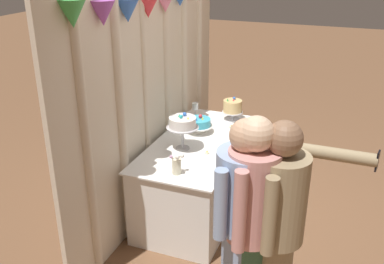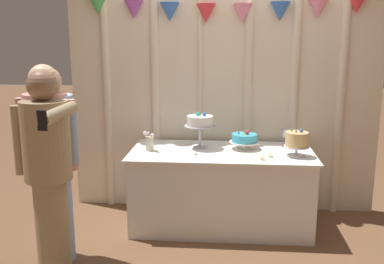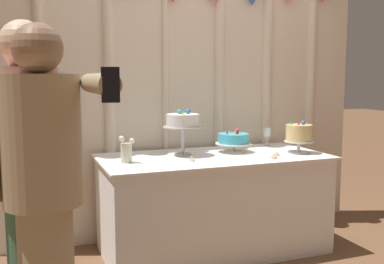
{
  "view_description": "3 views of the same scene",
  "coord_description": "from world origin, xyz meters",
  "px_view_note": "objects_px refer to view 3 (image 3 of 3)",
  "views": [
    {
      "loc": [
        -3.64,
        -1.22,
        2.51
      ],
      "look_at": [
        0.04,
        0.2,
        0.82
      ],
      "focal_mm": 40.59,
      "sensor_mm": 36.0,
      "label": 1
    },
    {
      "loc": [
        0.05,
        -3.9,
        1.81
      ],
      "look_at": [
        -0.28,
        0.04,
        0.94
      ],
      "focal_mm": 40.92,
      "sensor_mm": 36.0,
      "label": 2
    },
    {
      "loc": [
        -1.34,
        -2.99,
        1.35
      ],
      "look_at": [
        -0.16,
        0.14,
        0.93
      ],
      "focal_mm": 41.93,
      "sensor_mm": 36.0,
      "label": 3
    }
  ],
  "objects_px": {
    "guest_man_pink_jacket": "(31,176)",
    "flower_vase": "(126,151)",
    "cake_display_center": "(233,140)",
    "cake_display_rightmost": "(299,134)",
    "guest_man_dark_suit": "(29,174)",
    "tealight_near_right": "(277,155)",
    "wine_glass": "(267,133)",
    "cake_table": "(213,203)",
    "cake_display_leftmost": "(183,122)",
    "guest_girl_blue_dress": "(43,184)",
    "tealight_near_left": "(274,157)",
    "tealight_far_left": "(192,160)"
  },
  "relations": [
    {
      "from": "tealight_near_left",
      "to": "guest_man_dark_suit",
      "type": "relative_size",
      "value": 0.03
    },
    {
      "from": "cake_display_center",
      "to": "cake_display_rightmost",
      "type": "bearing_deg",
      "value": -25.78
    },
    {
      "from": "cake_display_rightmost",
      "to": "flower_vase",
      "type": "relative_size",
      "value": 1.33
    },
    {
      "from": "cake_display_leftmost",
      "to": "guest_girl_blue_dress",
      "type": "bearing_deg",
      "value": -134.04
    },
    {
      "from": "tealight_near_right",
      "to": "guest_man_pink_jacket",
      "type": "height_order",
      "value": "guest_man_pink_jacket"
    },
    {
      "from": "cake_table",
      "to": "cake_display_center",
      "type": "height_order",
      "value": "cake_display_center"
    },
    {
      "from": "flower_vase",
      "to": "tealight_far_left",
      "type": "height_order",
      "value": "flower_vase"
    },
    {
      "from": "guest_man_dark_suit",
      "to": "guest_girl_blue_dress",
      "type": "bearing_deg",
      "value": -70.34
    },
    {
      "from": "guest_man_dark_suit",
      "to": "guest_girl_blue_dress",
      "type": "height_order",
      "value": "guest_man_dark_suit"
    },
    {
      "from": "cake_display_rightmost",
      "to": "cake_display_leftmost",
      "type": "bearing_deg",
      "value": 165.65
    },
    {
      "from": "cake_display_rightmost",
      "to": "tealight_far_left",
      "type": "xyz_separation_m",
      "value": [
        -0.91,
        -0.02,
        -0.14
      ]
    },
    {
      "from": "cake_table",
      "to": "cake_display_leftmost",
      "type": "xyz_separation_m",
      "value": [
        -0.21,
        0.1,
        0.63
      ]
    },
    {
      "from": "cake_display_center",
      "to": "tealight_near_right",
      "type": "height_order",
      "value": "cake_display_center"
    },
    {
      "from": "cake_table",
      "to": "tealight_near_left",
      "type": "relative_size",
      "value": 35.35
    },
    {
      "from": "tealight_near_left",
      "to": "guest_man_pink_jacket",
      "type": "xyz_separation_m",
      "value": [
        -1.68,
        -0.5,
        0.1
      ]
    },
    {
      "from": "cake_display_center",
      "to": "guest_girl_blue_dress",
      "type": "xyz_separation_m",
      "value": [
        -1.48,
        -1.09,
        0.02
      ]
    },
    {
      "from": "flower_vase",
      "to": "wine_glass",
      "type": "bearing_deg",
      "value": 14.24
    },
    {
      "from": "cake_table",
      "to": "wine_glass",
      "type": "bearing_deg",
      "value": 24.65
    },
    {
      "from": "cake_display_center",
      "to": "guest_man_dark_suit",
      "type": "relative_size",
      "value": 0.18
    },
    {
      "from": "cake_display_rightmost",
      "to": "wine_glass",
      "type": "relative_size",
      "value": 1.65
    },
    {
      "from": "flower_vase",
      "to": "guest_girl_blue_dress",
      "type": "distance_m",
      "value": 1.12
    },
    {
      "from": "cake_table",
      "to": "wine_glass",
      "type": "distance_m",
      "value": 0.85
    },
    {
      "from": "tealight_near_right",
      "to": "guest_man_pink_jacket",
      "type": "distance_m",
      "value": 1.86
    },
    {
      "from": "guest_man_pink_jacket",
      "to": "flower_vase",
      "type": "bearing_deg",
      "value": 48.88
    },
    {
      "from": "cake_display_center",
      "to": "cake_display_rightmost",
      "type": "xyz_separation_m",
      "value": [
        0.46,
        -0.22,
        0.05
      ]
    },
    {
      "from": "cake_display_center",
      "to": "tealight_near_left",
      "type": "relative_size",
      "value": 5.91
    },
    {
      "from": "cake_display_center",
      "to": "cake_display_leftmost",
      "type": "bearing_deg",
      "value": 179.41
    },
    {
      "from": "tealight_near_left",
      "to": "guest_man_pink_jacket",
      "type": "height_order",
      "value": "guest_man_pink_jacket"
    },
    {
      "from": "wine_glass",
      "to": "guest_man_pink_jacket",
      "type": "xyz_separation_m",
      "value": [
        -1.95,
        -1.07,
        -0.01
      ]
    },
    {
      "from": "cake_display_leftmost",
      "to": "flower_vase",
      "type": "height_order",
      "value": "cake_display_leftmost"
    },
    {
      "from": "cake_table",
      "to": "tealight_far_left",
      "type": "height_order",
      "value": "tealight_far_left"
    },
    {
      "from": "guest_man_pink_jacket",
      "to": "cake_display_center",
      "type": "bearing_deg",
      "value": 29.5
    },
    {
      "from": "cake_display_center",
      "to": "tealight_near_left",
      "type": "xyz_separation_m",
      "value": [
        0.15,
        -0.37,
        -0.09
      ]
    },
    {
      "from": "cake_table",
      "to": "wine_glass",
      "type": "relative_size",
      "value": 10.97
    },
    {
      "from": "cake_display_rightmost",
      "to": "cake_display_center",
      "type": "bearing_deg",
      "value": 154.22
    },
    {
      "from": "flower_vase",
      "to": "tealight_far_left",
      "type": "relative_size",
      "value": 4.45
    },
    {
      "from": "cake_display_leftmost",
      "to": "guest_girl_blue_dress",
      "type": "height_order",
      "value": "guest_girl_blue_dress"
    },
    {
      "from": "wine_glass",
      "to": "flower_vase",
      "type": "relative_size",
      "value": 0.81
    },
    {
      "from": "cake_table",
      "to": "cake_display_leftmost",
      "type": "distance_m",
      "value": 0.67
    },
    {
      "from": "cake_display_leftmost",
      "to": "cake_display_rightmost",
      "type": "height_order",
      "value": "cake_display_leftmost"
    },
    {
      "from": "guest_man_dark_suit",
      "to": "tealight_near_right",
      "type": "bearing_deg",
      "value": 20.07
    },
    {
      "from": "cake_display_rightmost",
      "to": "guest_girl_blue_dress",
      "type": "height_order",
      "value": "guest_girl_blue_dress"
    },
    {
      "from": "guest_man_pink_jacket",
      "to": "guest_man_dark_suit",
      "type": "relative_size",
      "value": 0.98
    },
    {
      "from": "cake_display_center",
      "to": "guest_girl_blue_dress",
      "type": "bearing_deg",
      "value": -143.69
    },
    {
      "from": "cake_display_leftmost",
      "to": "cake_display_center",
      "type": "bearing_deg",
      "value": -0.59
    },
    {
      "from": "cake_display_rightmost",
      "to": "tealight_near_right",
      "type": "height_order",
      "value": "cake_display_rightmost"
    },
    {
      "from": "wine_glass",
      "to": "guest_man_dark_suit",
      "type": "height_order",
      "value": "guest_man_dark_suit"
    },
    {
      "from": "cake_table",
      "to": "cake_display_center",
      "type": "relative_size",
      "value": 5.98
    },
    {
      "from": "tealight_far_left",
      "to": "tealight_near_right",
      "type": "xyz_separation_m",
      "value": [
        0.68,
        -0.03,
        0.0
      ]
    },
    {
      "from": "cake_table",
      "to": "cake_display_rightmost",
      "type": "xyz_separation_m",
      "value": [
        0.67,
        -0.13,
        0.52
      ]
    }
  ]
}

